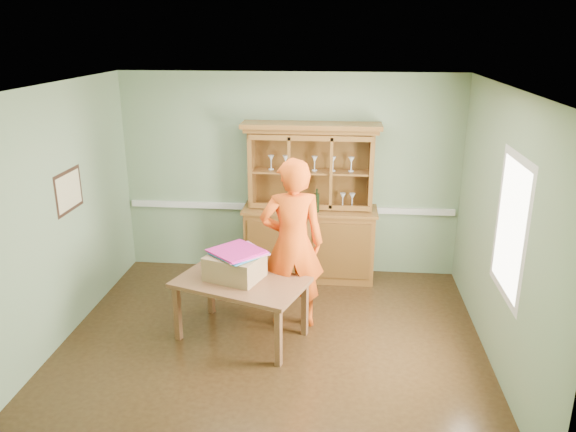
# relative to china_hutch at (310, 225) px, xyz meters

# --- Properties ---
(floor) EXTENTS (4.50, 4.50, 0.00)m
(floor) POSITION_rel_china_hutch_xyz_m (-0.29, -1.76, -0.73)
(floor) COLOR #422C15
(floor) RESTS_ON ground
(ceiling) EXTENTS (4.50, 4.50, 0.00)m
(ceiling) POSITION_rel_china_hutch_xyz_m (-0.29, -1.76, 1.97)
(ceiling) COLOR white
(ceiling) RESTS_ON wall_back
(wall_back) EXTENTS (4.50, 0.00, 4.50)m
(wall_back) POSITION_rel_china_hutch_xyz_m (-0.29, 0.24, 0.62)
(wall_back) COLOR gray
(wall_back) RESTS_ON floor
(wall_left) EXTENTS (0.00, 4.00, 4.00)m
(wall_left) POSITION_rel_china_hutch_xyz_m (-2.54, -1.76, 0.62)
(wall_left) COLOR gray
(wall_left) RESTS_ON floor
(wall_right) EXTENTS (0.00, 4.00, 4.00)m
(wall_right) POSITION_rel_china_hutch_xyz_m (1.96, -1.76, 0.62)
(wall_right) COLOR gray
(wall_right) RESTS_ON floor
(wall_front) EXTENTS (4.50, 0.00, 4.50)m
(wall_front) POSITION_rel_china_hutch_xyz_m (-0.29, -3.76, 0.62)
(wall_front) COLOR gray
(wall_front) RESTS_ON floor
(chair_rail) EXTENTS (4.41, 0.05, 0.08)m
(chair_rail) POSITION_rel_china_hutch_xyz_m (-0.29, 0.21, 0.17)
(chair_rail) COLOR silver
(chair_rail) RESTS_ON wall_back
(framed_map) EXTENTS (0.03, 0.60, 0.46)m
(framed_map) POSITION_rel_china_hutch_xyz_m (-2.52, -1.46, 0.82)
(framed_map) COLOR black
(framed_map) RESTS_ON wall_left
(window_panel) EXTENTS (0.03, 0.96, 1.36)m
(window_panel) POSITION_rel_china_hutch_xyz_m (1.94, -2.06, 0.77)
(window_panel) COLOR silver
(window_panel) RESTS_ON wall_right
(china_hutch) EXTENTS (1.77, 0.59, 2.08)m
(china_hutch) POSITION_rel_china_hutch_xyz_m (0.00, 0.00, 0.00)
(china_hutch) COLOR brown
(china_hutch) RESTS_ON floor
(dining_table) EXTENTS (1.54, 1.21, 0.67)m
(dining_table) POSITION_rel_china_hutch_xyz_m (-0.63, -1.67, -0.14)
(dining_table) COLOR brown
(dining_table) RESTS_ON floor
(cardboard_box) EXTENTS (0.67, 0.60, 0.26)m
(cardboard_box) POSITION_rel_china_hutch_xyz_m (-0.70, -1.61, 0.07)
(cardboard_box) COLOR #94744C
(cardboard_box) RESTS_ON dining_table
(kite_stack) EXTENTS (0.67, 0.67, 0.04)m
(kite_stack) POSITION_rel_china_hutch_xyz_m (-0.68, -1.58, 0.22)
(kite_stack) COLOR #39C475
(kite_stack) RESTS_ON cardboard_box
(person) EXTENTS (0.78, 0.58, 1.94)m
(person) POSITION_rel_china_hutch_xyz_m (-0.12, -1.32, 0.24)
(person) COLOR #DD4B0E
(person) RESTS_ON floor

